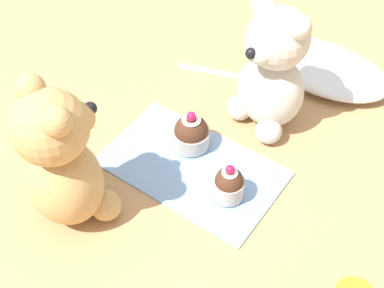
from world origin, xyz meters
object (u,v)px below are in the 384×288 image
object	(u,v)px
cupcake_near_tan_bear	(229,184)
teaspoon	(213,71)
teddy_bear_tan	(62,161)
cupcake_near_cream_bear	(191,133)
teddy_bear_cream	(272,72)

from	to	relation	value
cupcake_near_tan_bear	teaspoon	bearing A→B (deg)	128.25
teddy_bear_tan	cupcake_near_cream_bear	distance (m)	0.23
teddy_bear_tan	teaspoon	distance (m)	0.39
teddy_bear_tan	teaspoon	xyz separation A→B (m)	(-0.01, 0.38, -0.10)
teddy_bear_tan	cupcake_near_cream_bear	xyz separation A→B (m)	(0.07, 0.20, -0.08)
teddy_bear_tan	teddy_bear_cream	bearing A→B (deg)	-94.29
teddy_bear_cream	cupcake_near_tan_bear	distance (m)	0.19
teddy_bear_cream	cupcake_near_cream_bear	size ratio (longest dim) A/B	3.21
cupcake_near_cream_bear	teddy_bear_tan	bearing A→B (deg)	-109.05
teddy_bear_cream	cupcake_near_tan_bear	xyz separation A→B (m)	(0.04, -0.18, -0.07)
teddy_bear_tan	teaspoon	size ratio (longest dim) A/B	1.75
cupcake_near_cream_bear	teaspoon	size ratio (longest dim) A/B	0.53
teddy_bear_tan	cupcake_near_cream_bear	world-z (taller)	teddy_bear_tan
teddy_bear_cream	cupcake_near_cream_bear	bearing A→B (deg)	-103.53
teddy_bear_cream	cupcake_near_tan_bear	bearing A→B (deg)	-63.13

